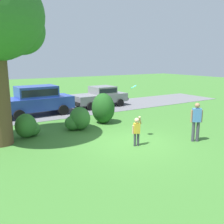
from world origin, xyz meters
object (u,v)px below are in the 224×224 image
Objects in this scene: parked_sedan at (100,96)px; child_thrower at (137,129)px; adult_onlooker at (196,120)px; parked_suv at (37,99)px; frisbee at (133,87)px.

parked_sedan reaches higher than child_thrower.
parked_suv is at bearing 116.34° from adult_onlooker.
parked_suv is at bearing -173.92° from parked_sedan.
adult_onlooker reaches higher than child_thrower.
adult_onlooker is (-0.54, -9.55, 0.13)m from parked_sedan.
parked_suv reaches higher than child_thrower.
adult_onlooker is at bearing -39.92° from frisbee.
parked_sedan is at bearing 70.98° from frisbee.
adult_onlooker is at bearing -93.23° from parked_sedan.
child_thrower is at bearing -109.89° from parked_sedan.
adult_onlooker is (2.59, -0.91, 0.27)m from child_thrower.
frisbee reaches higher than parked_sedan.
frisbee reaches higher than child_thrower.
parked_suv is (-5.00, -0.53, 0.23)m from parked_sedan.
parked_sedan is at bearing 6.08° from parked_suv.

